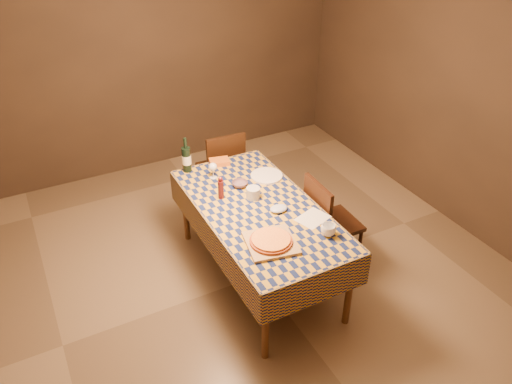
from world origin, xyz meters
The scene contains 16 objects.
room centered at (0.00, 0.00, 1.35)m, with size 5.00×5.10×2.70m.
dining_table centered at (0.00, 0.00, 0.69)m, with size 0.94×1.84×0.77m.
cutting_board centered at (-0.14, -0.47, 0.78)m, with size 0.37×0.37×0.02m, color #A67F4E.
pizza centered at (-0.14, -0.47, 0.81)m, with size 0.41×0.41×0.03m.
pepper_mill centered at (-0.22, 0.28, 0.87)m, with size 0.06×0.06×0.21m.
bowl centered at (0.01, 0.38, 0.79)m, with size 0.14×0.14×0.04m, color #644954.
wine_glass centered at (-0.15, 0.63, 0.88)m, with size 0.08×0.08×0.16m.
wine_bottle centered at (-0.31, 0.86, 0.90)m, with size 0.10×0.10×0.34m.
deli_tub centered at (0.03, 0.16, 0.82)m, with size 0.12×0.12×0.10m, color #BABFC1.
takeout_container centered at (0.01, 0.83, 0.79)m, with size 0.19×0.13×0.05m, color #C46119.
white_plate centered at (0.30, 0.42, 0.78)m, with size 0.30×0.30×0.02m, color white.
tumbler centered at (0.31, -0.58, 0.82)m, with size 0.12×0.12×0.09m, color white.
flour_patch centered at (0.32, -0.34, 0.77)m, with size 0.26×0.20×0.00m, color silver.
flour_bag centered at (0.13, -0.12, 0.79)m, with size 0.15×0.11×0.04m, color #ABBADA.
chair_far centered at (0.18, 1.17, 0.52)m, with size 0.44×0.45×0.93m.
chair_right centered at (0.63, -0.13, 0.52)m, with size 0.44×0.43×0.93m.
Camera 1 is at (-1.62, -3.06, 3.18)m, focal length 35.00 mm.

